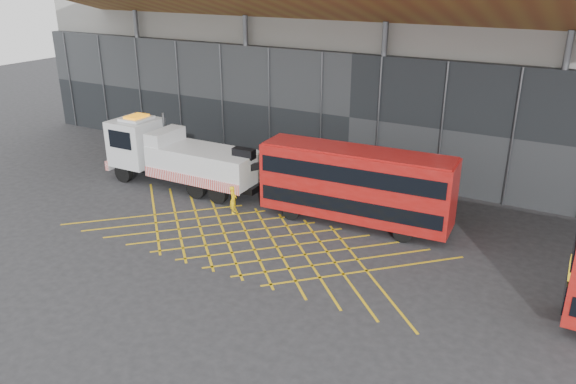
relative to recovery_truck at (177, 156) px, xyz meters
The scene contains 6 objects.
ground_plane 8.10m from the recovery_truck, 33.20° to the right, with size 120.00×120.00×0.00m, color #262629.
road_markings 9.44m from the recovery_truck, 27.76° to the right, with size 19.96×7.16×0.01m.
construction_building 17.88m from the recovery_truck, 58.92° to the left, with size 55.00×23.97×18.00m.
recovery_truck is the anchor object (origin of this frame).
bus_towed 11.98m from the recovery_truck, ahead, with size 10.45×3.07×4.19m.
worker 5.89m from the recovery_truck, 18.63° to the right, with size 0.58×0.38×1.60m, color yellow.
Camera 1 is at (16.00, -21.42, 12.92)m, focal length 35.00 mm.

